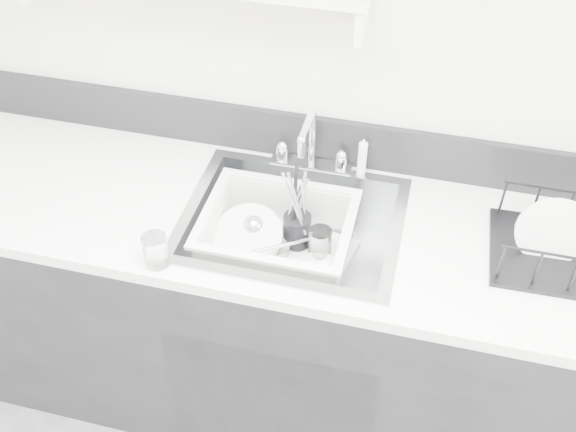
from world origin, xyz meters
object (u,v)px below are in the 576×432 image
(counter_run, at_px, (292,318))
(dish_rack, at_px, (571,240))
(wash_tub, at_px, (278,237))
(sink, at_px, (292,241))

(counter_run, bearing_deg, dish_rack, 2.40)
(counter_run, height_order, wash_tub, wash_tub)
(counter_run, height_order, sink, sink)
(counter_run, xyz_separation_m, sink, (0.00, 0.00, 0.37))
(sink, bearing_deg, counter_run, 0.00)
(sink, bearing_deg, wash_tub, -174.80)
(counter_run, relative_size, wash_tub, 7.13)
(sink, height_order, dish_rack, dish_rack)
(sink, relative_size, wash_tub, 1.43)
(counter_run, xyz_separation_m, dish_rack, (0.77, 0.03, 0.53))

